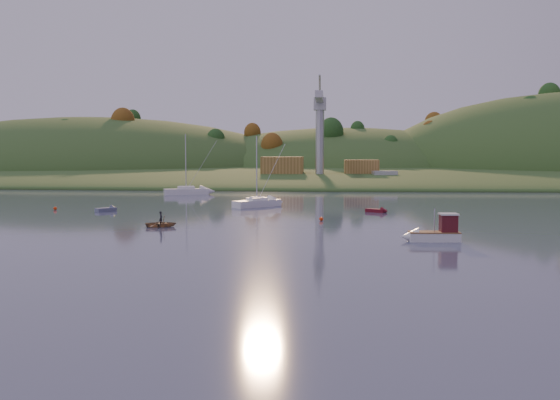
# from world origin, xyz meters

# --- Properties ---
(ground) EXTENTS (500.00, 500.00, 0.00)m
(ground) POSITION_xyz_m (0.00, 0.00, 0.00)
(ground) COLOR #343955
(ground) RESTS_ON ground
(far_shore) EXTENTS (620.00, 220.00, 1.50)m
(far_shore) POSITION_xyz_m (0.00, 230.00, 0.00)
(far_shore) COLOR #364F1F
(far_shore) RESTS_ON ground
(shore_slope) EXTENTS (640.00, 150.00, 7.00)m
(shore_slope) POSITION_xyz_m (0.00, 165.00, 0.00)
(shore_slope) COLOR #364F1F
(shore_slope) RESTS_ON ground
(hill_left) EXTENTS (170.00, 140.00, 44.00)m
(hill_left) POSITION_xyz_m (-90.00, 200.00, 0.00)
(hill_left) COLOR #364F1F
(hill_left) RESTS_ON ground
(hill_center) EXTENTS (140.00, 120.00, 36.00)m
(hill_center) POSITION_xyz_m (10.00, 210.00, 0.00)
(hill_center) COLOR #364F1F
(hill_center) RESTS_ON ground
(hillside_trees) EXTENTS (280.00, 50.00, 32.00)m
(hillside_trees) POSITION_xyz_m (0.00, 185.00, 0.00)
(hillside_trees) COLOR #1B4719
(hillside_trees) RESTS_ON ground
(wharf) EXTENTS (42.00, 16.00, 2.40)m
(wharf) POSITION_xyz_m (5.00, 122.00, 1.20)
(wharf) COLOR slate
(wharf) RESTS_ON ground
(shed_west) EXTENTS (11.00, 8.00, 4.80)m
(shed_west) POSITION_xyz_m (-8.00, 123.00, 4.80)
(shed_west) COLOR olive
(shed_west) RESTS_ON wharf
(shed_east) EXTENTS (9.00, 7.00, 4.00)m
(shed_east) POSITION_xyz_m (13.00, 124.00, 4.40)
(shed_east) COLOR olive
(shed_east) RESTS_ON wharf
(dock_crane) EXTENTS (3.20, 28.00, 20.30)m
(dock_crane) POSITION_xyz_m (2.00, 118.39, 17.17)
(dock_crane) COLOR #B7B7BC
(dock_crane) RESTS_ON wharf
(fishing_boat) EXTENTS (5.74, 2.03, 3.61)m
(fishing_boat) POSITION_xyz_m (14.36, 17.62, 0.80)
(fishing_boat) COLOR silver
(fishing_boat) RESTS_ON ground
(sailboat_near) EXTENTS (7.35, 7.20, 10.98)m
(sailboat_near) POSITION_xyz_m (-6.69, 53.08, 0.72)
(sailboat_near) COLOR white
(sailboat_near) RESTS_ON ground
(sailboat_far) EXTENTS (9.08, 5.42, 12.08)m
(sailboat_far) POSITION_xyz_m (-24.07, 79.58, 0.77)
(sailboat_far) COLOR white
(sailboat_far) RESTS_ON ground
(canoe) EXTENTS (4.08, 3.36, 0.73)m
(canoe) POSITION_xyz_m (-14.71, 26.78, 0.37)
(canoe) COLOR #967753
(canoe) RESTS_ON ground
(paddler) EXTENTS (0.51, 0.65, 1.56)m
(paddler) POSITION_xyz_m (-14.71, 26.78, 0.78)
(paddler) COLOR black
(paddler) RESTS_ON ground
(red_tender) EXTENTS (3.45, 2.73, 1.14)m
(red_tender) POSITION_xyz_m (11.76, 45.87, 0.24)
(red_tender) COLOR #5E0D17
(red_tender) RESTS_ON ground
(grey_dinghy) EXTENTS (3.15, 3.34, 1.25)m
(grey_dinghy) POSITION_xyz_m (-27.30, 44.91, 0.26)
(grey_dinghy) COLOR slate
(grey_dinghy) RESTS_ON ground
(work_vessel) EXTENTS (14.94, 7.57, 3.67)m
(work_vessel) POSITION_xyz_m (18.66, 118.00, 1.31)
(work_vessel) COLOR #4F5D68
(work_vessel) RESTS_ON ground
(buoy_0) EXTENTS (0.50, 0.50, 0.50)m
(buoy_0) POSITION_xyz_m (16.19, 20.48, 0.25)
(buoy_0) COLOR #FF3A0D
(buoy_0) RESTS_ON ground
(buoy_1) EXTENTS (0.50, 0.50, 0.50)m
(buoy_1) POSITION_xyz_m (3.59, 34.46, 0.25)
(buoy_1) COLOR #FF3A0D
(buoy_1) RESTS_ON ground
(buoy_2) EXTENTS (0.50, 0.50, 0.50)m
(buoy_2) POSITION_xyz_m (-35.87, 45.68, 0.25)
(buoy_2) COLOR #FF3A0D
(buoy_2) RESTS_ON ground
(buoy_3) EXTENTS (0.50, 0.50, 0.50)m
(buoy_3) POSITION_xyz_m (-5.43, 53.36, 0.25)
(buoy_3) COLOR #FF3A0D
(buoy_3) RESTS_ON ground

